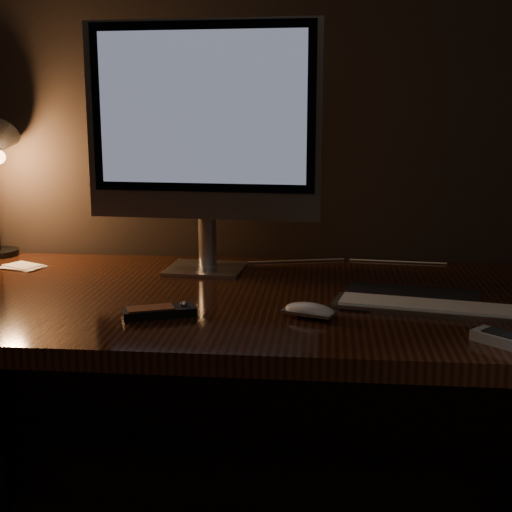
# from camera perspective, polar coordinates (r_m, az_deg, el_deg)

# --- Properties ---
(desk) EXTENTS (1.60, 0.75, 0.75)m
(desk) POSITION_cam_1_polar(r_m,az_deg,el_deg) (1.64, -0.67, -6.82)
(desk) COLOR #33170B
(desk) RESTS_ON ground
(monitor) EXTENTS (0.56, 0.18, 0.59)m
(monitor) POSITION_cam_1_polar(r_m,az_deg,el_deg) (1.71, -4.25, 10.32)
(monitor) COLOR silver
(monitor) RESTS_ON desk
(keyboard) EXTENTS (0.38, 0.17, 0.01)m
(keyboard) POSITION_cam_1_polar(r_m,az_deg,el_deg) (1.46, 13.59, -3.98)
(keyboard) COLOR silver
(keyboard) RESTS_ON desk
(mousepad) EXTENTS (0.32, 0.27, 0.00)m
(mousepad) POSITION_cam_1_polar(r_m,az_deg,el_deg) (1.52, 12.22, -3.45)
(mousepad) COLOR black
(mousepad) RESTS_ON desk
(mouse) EXTENTS (0.11, 0.09, 0.02)m
(mouse) POSITION_cam_1_polar(r_m,az_deg,el_deg) (1.37, 4.30, -4.51)
(mouse) COLOR white
(mouse) RESTS_ON desk
(media_remote) EXTENTS (0.15, 0.10, 0.03)m
(media_remote) POSITION_cam_1_polar(r_m,az_deg,el_deg) (1.39, -7.76, -4.41)
(media_remote) COLOR black
(media_remote) RESTS_ON desk
(papers) EXTENTS (0.12, 0.11, 0.01)m
(papers) POSITION_cam_1_polar(r_m,az_deg,el_deg) (1.88, -18.19, -0.80)
(papers) COLOR white
(papers) RESTS_ON desk
(cable) EXTENTS (0.51, 0.03, 0.00)m
(cable) POSITION_cam_1_polar(r_m,az_deg,el_deg) (1.85, 7.21, -0.50)
(cable) COLOR white
(cable) RESTS_ON desk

